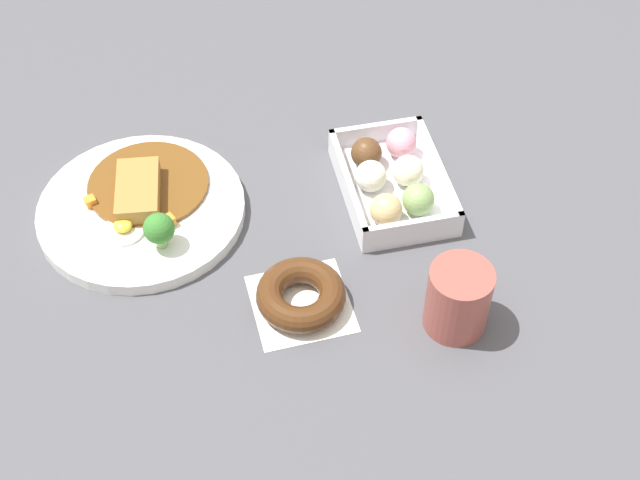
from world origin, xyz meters
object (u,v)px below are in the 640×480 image
coffee_mug (458,299)px  curry_plate (142,207)px  chocolate_ring_donut (301,295)px  donut_box (392,180)px

coffee_mug → curry_plate: bearing=53.4°
chocolate_ring_donut → coffee_mug: coffee_mug is taller
chocolate_ring_donut → donut_box: bearing=-44.8°
donut_box → coffee_mug: bearing=-176.1°
curry_plate → chocolate_ring_donut: bearing=-137.8°
chocolate_ring_donut → coffee_mug: (-0.07, -0.18, 0.03)m
coffee_mug → donut_box: bearing=3.9°
chocolate_ring_donut → coffee_mug: 0.19m
donut_box → coffee_mug: coffee_mug is taller
donut_box → coffee_mug: size_ratio=2.14×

